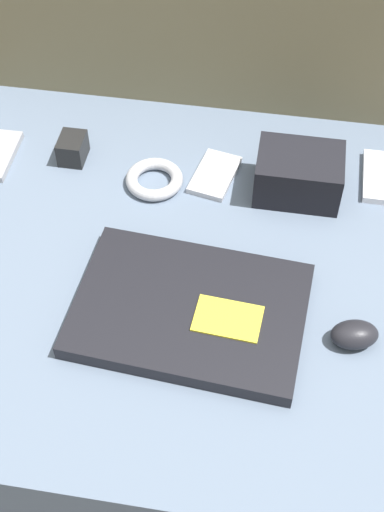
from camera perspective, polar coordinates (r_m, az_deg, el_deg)
The scene contains 10 objects.
ground_plane at distance 1.17m, azimuth 0.00°, elevation -5.46°, with size 8.00×8.00×0.00m, color #4C4742.
couch_seat at distance 1.11m, azimuth 0.00°, elevation -3.21°, with size 0.91×0.73×0.15m.
couch_backrest at distance 1.30m, azimuth 3.47°, elevation 19.36°, with size 0.91×0.20×0.60m.
laptop at distance 0.98m, azimuth -0.14°, elevation -4.35°, with size 0.33×0.24×0.03m.
computer_mouse at distance 0.98m, azimuth 12.86°, elevation -6.15°, with size 0.07×0.06×0.03m.
phone_silver at distance 1.17m, azimuth 1.83°, elevation 6.51°, with size 0.08×0.11×0.01m.
phone_black at distance 1.20m, azimuth 15.02°, elevation 6.09°, with size 0.06×0.12×0.01m.
camera_pouch at distance 1.13m, azimuth 8.53°, elevation 6.49°, with size 0.13×0.10×0.07m.
charger_brick at distance 1.21m, azimuth -9.53°, elevation 8.49°, with size 0.04×0.05×0.04m.
cable_coil at distance 1.15m, azimuth -3.03°, elevation 6.15°, with size 0.09×0.09×0.02m.
Camera 1 is at (0.11, -0.65, 0.97)m, focal length 50.00 mm.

